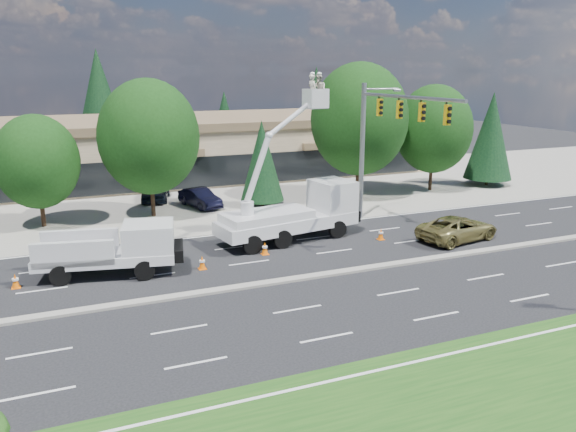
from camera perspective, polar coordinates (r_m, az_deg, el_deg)
name	(u,v)px	position (r m, az deg, el deg)	size (l,w,h in m)	color
ground	(271,284)	(26.71, -1.77, -6.88)	(140.00, 140.00, 0.00)	black
concrete_apron	(182,198)	(45.22, -10.75, 1.84)	(140.00, 22.00, 0.01)	gray
road_median	(271,282)	(26.69, -1.77, -6.76)	(120.00, 0.55, 0.12)	gray
strip_mall	(158,147)	(54.42, -13.08, 6.86)	(50.40, 15.40, 5.50)	tan
tree_front_c	(37,162)	(38.72, -24.14, 5.05)	(5.19, 5.19, 7.20)	#332114
tree_front_d	(149,137)	(38.95, -13.95, 7.80)	(6.73, 6.73, 9.33)	#332114
tree_front_e	(262,161)	(41.17, -2.66, 5.63)	(3.20, 3.20, 6.32)	#332114
tree_front_f	(359,119)	(44.17, 7.25, 9.72)	(7.54, 7.54, 10.46)	#332114
tree_front_g	(434,129)	(48.08, 14.58, 8.55)	(6.30, 6.30, 8.74)	#332114
tree_front_h	(491,136)	(51.96, 19.89, 7.67)	(4.07, 4.07, 8.03)	#332114
tree_back_b	(100,102)	(65.55, -18.57, 10.95)	(6.13, 6.13, 12.09)	#332114
tree_back_c	(225,121)	(68.16, -6.45, 9.60)	(3.77, 3.77, 7.43)	#332114
tree_back_d	(316,105)	(72.28, 2.87, 11.16)	(5.21, 5.21, 10.27)	#332114
signal_mast	(380,132)	(35.85, 9.37, 8.43)	(2.76, 10.16, 9.00)	gray
utility_pickup	(116,254)	(28.83, -17.04, -3.71)	(6.92, 3.69, 2.52)	silver
bucket_truck	(298,206)	(33.18, 0.99, 1.06)	(8.89, 3.97, 9.68)	silver
traffic_cone_a	(15,281)	(28.96, -25.96, -5.96)	(0.40, 0.40, 0.70)	#F46407
traffic_cone_b	(202,263)	(28.80, -8.71, -4.71)	(0.40, 0.40, 0.70)	#F46407
traffic_cone_c	(265,248)	(30.73, -2.37, -3.31)	(0.40, 0.40, 0.70)	#F46407
traffic_cone_d	(381,234)	(33.81, 9.41, -1.82)	(0.40, 0.40, 0.70)	#F46407
minivan	(458,228)	(34.65, 16.87, -1.20)	(2.40, 5.21, 1.45)	olive
parked_car_west	(155,190)	(44.77, -13.32, 2.63)	(1.92, 4.77, 1.62)	black
parked_car_east	(200,198)	(41.78, -8.93, 1.83)	(1.45, 4.17, 1.37)	black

